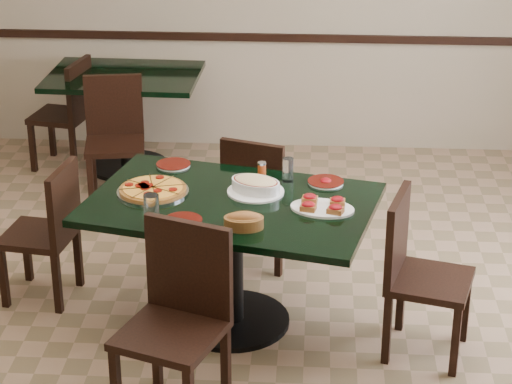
# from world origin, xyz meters

# --- Properties ---
(floor) EXTENTS (5.50, 5.50, 0.00)m
(floor) POSITION_xyz_m (0.00, 0.00, 0.00)
(floor) COLOR #8C6C51
(floor) RESTS_ON ground
(room_shell) EXTENTS (5.50, 5.50, 5.50)m
(room_shell) POSITION_xyz_m (1.02, 1.73, 1.17)
(room_shell) COLOR silver
(room_shell) RESTS_ON floor
(main_table) EXTENTS (1.68, 1.29, 0.75)m
(main_table) POSITION_xyz_m (-0.13, -0.04, 0.57)
(main_table) COLOR black
(main_table) RESTS_ON floor
(back_table) EXTENTS (1.14, 0.84, 0.75)m
(back_table) POSITION_xyz_m (-1.12, 2.19, 0.52)
(back_table) COLOR black
(back_table) RESTS_ON floor
(chair_far) EXTENTS (0.50, 0.50, 0.85)m
(chair_far) POSITION_xyz_m (-0.03, 0.67, 0.47)
(chair_far) COLOR black
(chair_far) RESTS_ON floor
(chair_near) EXTENTS (0.57, 0.57, 0.95)m
(chair_near) POSITION_xyz_m (-0.31, -0.83, 0.53)
(chair_near) COLOR black
(chair_near) RESTS_ON floor
(chair_right) EXTENTS (0.51, 0.51, 0.89)m
(chair_right) POSITION_xyz_m (0.84, -0.24, 0.49)
(chair_right) COLOR black
(chair_right) RESTS_ON floor
(chair_left) EXTENTS (0.44, 0.44, 0.83)m
(chair_left) POSITION_xyz_m (-1.19, 0.18, 0.46)
(chair_left) COLOR black
(chair_left) RESTS_ON floor
(back_chair_near) EXTENTS (0.47, 0.47, 0.87)m
(back_chair_near) POSITION_xyz_m (-1.10, 1.67, 0.49)
(back_chair_near) COLOR black
(back_chair_near) RESTS_ON floor
(back_chair_left) EXTENTS (0.46, 0.46, 0.85)m
(back_chair_left) POSITION_xyz_m (-1.56, 2.19, 0.47)
(back_chair_left) COLOR black
(back_chair_left) RESTS_ON floor
(pepperoni_pizza) EXTENTS (0.39, 0.39, 0.04)m
(pepperoni_pizza) POSITION_xyz_m (-0.56, 0.05, 0.77)
(pepperoni_pizza) COLOR #B8B9BF
(pepperoni_pizza) RESTS_ON main_table
(lasagna_casserole) EXTENTS (0.33, 0.31, 0.09)m
(lasagna_casserole) POSITION_xyz_m (-0.01, 0.08, 0.80)
(lasagna_casserole) COLOR white
(lasagna_casserole) RESTS_ON main_table
(bread_basket) EXTENTS (0.21, 0.15, 0.09)m
(bread_basket) POSITION_xyz_m (-0.04, -0.36, 0.79)
(bread_basket) COLOR brown
(bread_basket) RESTS_ON main_table
(bruschetta_platter) EXTENTS (0.38, 0.30, 0.05)m
(bruschetta_platter) POSITION_xyz_m (0.35, -0.12, 0.77)
(bruschetta_platter) COLOR white
(bruschetta_platter) RESTS_ON main_table
(side_plate_near) EXTENTS (0.20, 0.20, 0.02)m
(side_plate_near) POSITION_xyz_m (-0.35, -0.32, 0.76)
(side_plate_near) COLOR white
(side_plate_near) RESTS_ON main_table
(side_plate_far_r) EXTENTS (0.20, 0.20, 0.03)m
(side_plate_far_r) POSITION_xyz_m (0.37, 0.23, 0.76)
(side_plate_far_r) COLOR white
(side_plate_far_r) RESTS_ON main_table
(side_plate_far_l) EXTENTS (0.20, 0.20, 0.02)m
(side_plate_far_l) POSITION_xyz_m (-0.51, 0.43, 0.76)
(side_plate_far_l) COLOR white
(side_plate_far_l) RESTS_ON main_table
(napkin_setting) EXTENTS (0.19, 0.19, 0.01)m
(napkin_setting) POSITION_xyz_m (-0.32, -0.40, 0.75)
(napkin_setting) COLOR silver
(napkin_setting) RESTS_ON main_table
(water_glass_a) EXTENTS (0.06, 0.06, 0.14)m
(water_glass_a) POSITION_xyz_m (0.16, 0.25, 0.82)
(water_glass_a) COLOR white
(water_glass_a) RESTS_ON main_table
(water_glass_b) EXTENTS (0.08, 0.08, 0.17)m
(water_glass_b) POSITION_xyz_m (-0.50, -0.36, 0.83)
(water_glass_b) COLOR white
(water_glass_b) RESTS_ON main_table
(pepper_shaker) EXTENTS (0.05, 0.05, 0.08)m
(pepper_shaker) POSITION_xyz_m (0.01, 0.31, 0.79)
(pepper_shaker) COLOR #AD3E12
(pepper_shaker) RESTS_ON main_table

